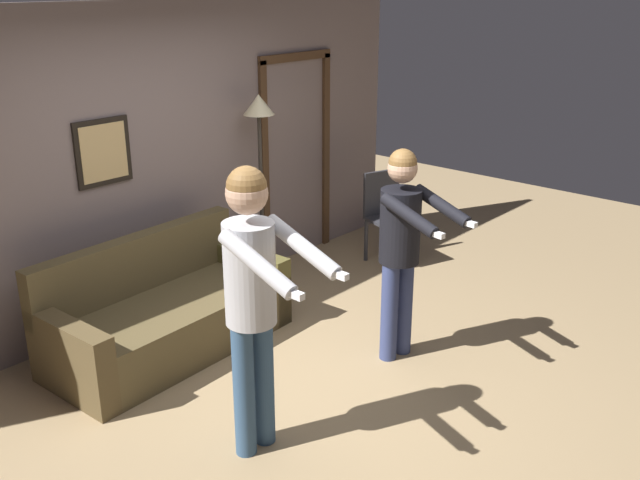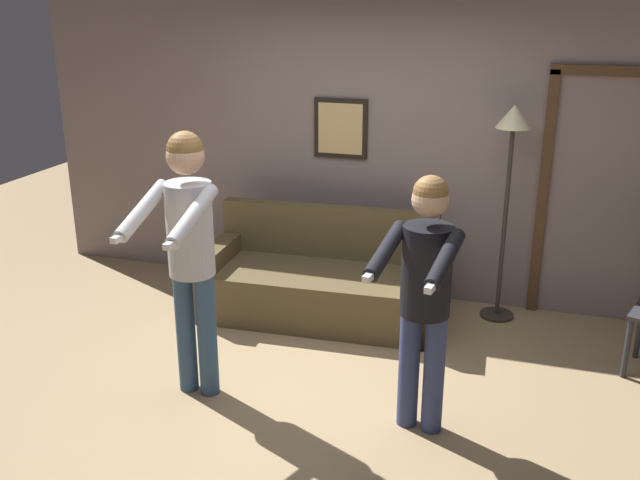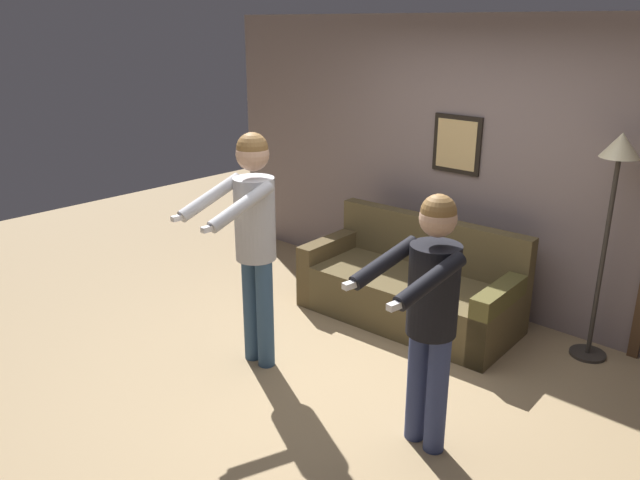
{
  "view_description": "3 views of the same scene",
  "coord_description": "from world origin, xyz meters",
  "views": [
    {
      "loc": [
        -3.26,
        -2.97,
        2.76
      ],
      "look_at": [
        -0.2,
        -0.26,
        1.25
      ],
      "focal_mm": 40.0,
      "sensor_mm": 36.0,
      "label": 1
    },
    {
      "loc": [
        1.36,
        -4.05,
        2.59
      ],
      "look_at": [
        0.13,
        -0.15,
        1.17
      ],
      "focal_mm": 40.0,
      "sensor_mm": 36.0,
      "label": 2
    },
    {
      "loc": [
        2.55,
        -3.04,
        2.53
      ],
      "look_at": [
        -0.22,
        -0.04,
        1.09
      ],
      "focal_mm": 35.0,
      "sensor_mm": 36.0,
      "label": 3
    }
  ],
  "objects": [
    {
      "name": "ground_plane",
      "position": [
        0.0,
        0.0,
        0.0
      ],
      "size": [
        12.0,
        12.0,
        0.0
      ],
      "primitive_type": "plane",
      "color": "#A0855E"
    },
    {
      "name": "back_wall_assembly",
      "position": [
        0.02,
        1.93,
        1.3
      ],
      "size": [
        6.4,
        0.1,
        2.6
      ],
      "color": "gray",
      "rests_on": "ground_plane"
    },
    {
      "name": "couch",
      "position": [
        -0.32,
        1.25,
        0.28
      ],
      "size": [
        1.94,
        0.94,
        0.87
      ],
      "color": "brown",
      "rests_on": "ground_plane"
    },
    {
      "name": "torchiere_lamp",
      "position": [
        1.13,
        1.66,
        1.42
      ],
      "size": [
        0.28,
        0.28,
        1.79
      ],
      "color": "#332D28",
      "rests_on": "ground_plane"
    },
    {
      "name": "person_standing_left",
      "position": [
        -0.73,
        -0.21,
        1.11
      ],
      "size": [
        0.44,
        0.74,
        1.8
      ],
      "color": "#345273",
      "rests_on": "ground_plane"
    },
    {
      "name": "person_standing_right",
      "position": [
        0.78,
        -0.18,
        0.98
      ],
      "size": [
        0.49,
        0.71,
        1.63
      ],
      "color": "navy",
      "rests_on": "ground_plane"
    }
  ]
}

